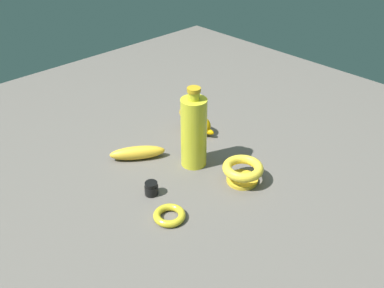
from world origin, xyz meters
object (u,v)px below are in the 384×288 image
at_px(nail_polish_jar, 151,188).
at_px(bowl, 243,170).
at_px(cat_figurine, 195,120).
at_px(banana, 137,153).
at_px(bottle_tall, 194,132).
at_px(bangle, 169,215).

xyz_separation_m(nail_polish_jar, bowl, (0.23, -0.14, 0.02)).
xyz_separation_m(cat_figurine, banana, (-0.25, 0.00, -0.02)).
xyz_separation_m(cat_figurine, bottle_tall, (-0.14, -0.14, 0.07)).
bearing_deg(nail_polish_jar, bangle, -105.49).
distance_m(cat_figurine, bowl, 0.32).
bearing_deg(banana, bowl, 149.71).
bearing_deg(bowl, bangle, 174.14).
xyz_separation_m(bangle, banana, (0.11, 0.28, 0.01)).
height_order(cat_figurine, bowl, cat_figurine).
bearing_deg(banana, bangle, 102.03).
xyz_separation_m(bottle_tall, banana, (-0.11, 0.14, -0.09)).
height_order(bangle, cat_figurine, cat_figurine).
height_order(bowl, bottle_tall, bottle_tall).
xyz_separation_m(nail_polish_jar, bangle, (-0.03, -0.11, -0.01)).
xyz_separation_m(nail_polish_jar, bottle_tall, (0.19, 0.03, 0.09)).
height_order(nail_polish_jar, banana, banana).
bearing_deg(bangle, bottle_tall, 31.89).
xyz_separation_m(bowl, bottle_tall, (-0.04, 0.16, 0.08)).
relative_size(cat_figurine, bowl, 1.18).
height_order(nail_polish_jar, cat_figurine, cat_figurine).
bearing_deg(banana, nail_polish_jar, 98.07).
xyz_separation_m(bowl, banana, (-0.15, 0.30, -0.02)).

